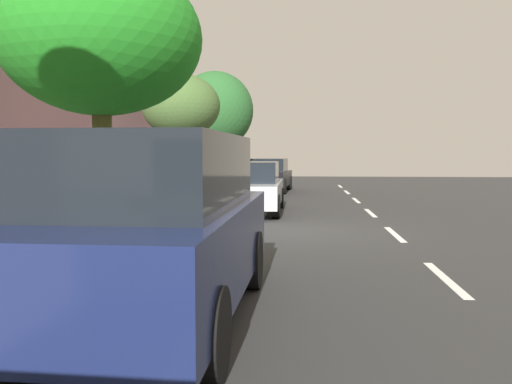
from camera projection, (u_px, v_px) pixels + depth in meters
ground at (282, 231)px, 12.30m from camera, size 56.49×56.49×0.00m
sidewalk at (101, 225)px, 12.65m from camera, size 4.15×35.30×0.17m
curb_edge at (191, 227)px, 12.47m from camera, size 0.16×35.30×0.17m
lane_stripe_centre at (395, 234)px, 11.84m from camera, size 0.14×35.80×0.01m
lane_stripe_bike_edge at (254, 231)px, 12.35m from camera, size 0.12×35.30×0.01m
building_facade at (3, 135)px, 12.69m from camera, size 0.50×35.30×4.44m
parked_sedan_black_nearest at (269, 175)px, 24.61m from camera, size 2.06×4.51×1.52m
parked_sedan_silver_second at (251, 188)px, 16.05m from camera, size 1.84×4.40×1.52m
parked_suv_dark_blue_mid at (155, 226)px, 5.70m from camera, size 2.04×4.74×1.99m
bicycle_at_curb at (204, 220)px, 11.49m from camera, size 1.54×0.83×0.72m
cyclist_with_backpack at (197, 183)px, 11.89m from camera, size 0.50×0.59×1.81m
street_tree_near_cyclist at (215, 111)px, 21.86m from camera, size 3.10×3.10×4.91m
street_tree_mid_block at (181, 108)px, 15.64m from camera, size 2.29×2.29×3.91m
street_tree_far_end at (100, 39)px, 9.37m from camera, size 3.55×3.55×4.96m
fire_hydrant at (121, 226)px, 8.87m from camera, size 0.22×0.22×0.84m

